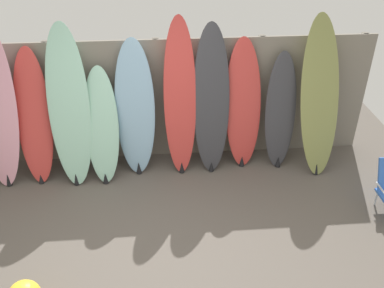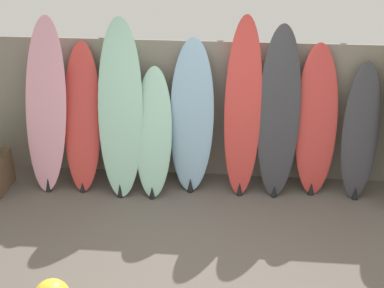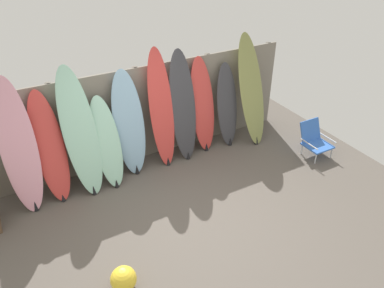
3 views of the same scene
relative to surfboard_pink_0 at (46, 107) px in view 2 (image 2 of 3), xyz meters
The scene contains 11 objects.
ground 2.84m from the surfboard_pink_0, 37.61° to the right, with size 7.68×7.68×0.00m, color #5B544C.
fence_back 2.13m from the surfboard_pink_0, 10.73° to the left, with size 6.08×0.11×1.80m.
surfboard_pink_0 is the anchor object (origin of this frame).
surfboard_red_1 0.46m from the surfboard_pink_0, ahead, with size 0.48×0.63×1.80m.
surfboard_seafoam_2 0.92m from the surfboard_pink_0, ahead, with size 0.59×0.73×2.11m.
surfboard_seafoam_3 1.35m from the surfboard_pink_0, ahead, with size 0.46×0.64×1.54m.
surfboard_skyblue_4 1.78m from the surfboard_pink_0, ahead, with size 0.56×0.48×1.89m.
surfboard_red_5 2.39m from the surfboard_pink_0, ahead, with size 0.45×0.48×2.16m.
surfboard_charcoal_6 2.82m from the surfboard_pink_0, ahead, with size 0.50×0.46×2.07m.
surfboard_red_7 3.28m from the surfboard_pink_0, ahead, with size 0.56×0.47×1.85m.
surfboard_charcoal_8 3.81m from the surfboard_pink_0, ahead, with size 0.47×0.47×1.65m.
Camera 2 is at (0.20, -4.24, 3.49)m, focal length 50.00 mm.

